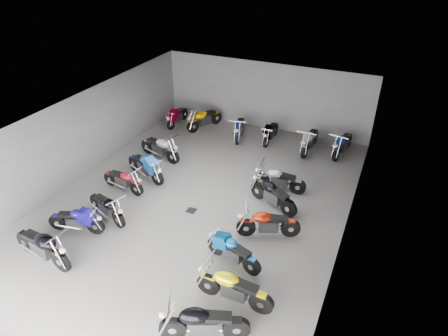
{
  "coord_description": "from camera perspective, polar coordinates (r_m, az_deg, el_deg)",
  "views": [
    {
      "loc": [
        5.56,
        -10.14,
        8.32
      ],
      "look_at": [
        0.54,
        1.06,
        1.0
      ],
      "focal_mm": 32.0,
      "sensor_mm": 36.0,
      "label": 1
    }
  ],
  "objects": [
    {
      "name": "motorcycle_right_d",
      "position": [
        12.6,
        6.26,
        -7.86
      ],
      "size": [
        1.91,
        0.91,
        0.89
      ],
      "rotation": [
        0.0,
        0.0,
        1.97
      ],
      "color": "black",
      "rests_on": "ground"
    },
    {
      "name": "motorcycle_back_d",
      "position": [
        18.28,
        6.68,
        5.13
      ],
      "size": [
        0.38,
        1.92,
        0.84
      ],
      "rotation": [
        0.0,
        0.0,
        3.16
      ],
      "color": "black",
      "rests_on": "ground"
    },
    {
      "name": "motorcycle_left_e",
      "position": [
        15.66,
        -11.12,
        0.26
      ],
      "size": [
        2.04,
        0.89,
        0.94
      ],
      "rotation": [
        0.0,
        0.0,
        -1.94
      ],
      "color": "black",
      "rests_on": "ground"
    },
    {
      "name": "motorcycle_right_a",
      "position": [
        9.9,
        -3.02,
        -21.24
      ],
      "size": [
        2.01,
        1.02,
        0.94
      ],
      "rotation": [
        0.0,
        0.0,
        2.0
      ],
      "color": "black",
      "rests_on": "ground"
    },
    {
      "name": "motorcycle_back_b",
      "position": [
        19.42,
        -2.86,
        7.07
      ],
      "size": [
        0.95,
        2.01,
        0.93
      ],
      "rotation": [
        0.0,
        0.0,
        2.74
      ],
      "color": "black",
      "rests_on": "ground"
    },
    {
      "name": "motorcycle_right_c",
      "position": [
        11.63,
        1.25,
        -11.77
      ],
      "size": [
        1.85,
        0.61,
        0.83
      ],
      "rotation": [
        0.0,
        0.0,
        1.31
      ],
      "color": "black",
      "rests_on": "ground"
    },
    {
      "name": "motorcycle_left_d",
      "position": [
        15.1,
        -14.17,
        -1.67
      ],
      "size": [
        1.85,
        0.43,
        0.81
      ],
      "rotation": [
        0.0,
        0.0,
        -1.69
      ],
      "color": "black",
      "rests_on": "ground"
    },
    {
      "name": "motorcycle_right_b",
      "position": [
        10.59,
        1.34,
        -16.74
      ],
      "size": [
        2.11,
        0.41,
        0.93
      ],
      "rotation": [
        0.0,
        0.0,
        1.56
      ],
      "color": "black",
      "rests_on": "ground"
    },
    {
      "name": "motorcycle_back_f",
      "position": [
        17.76,
        16.58,
        3.33
      ],
      "size": [
        0.54,
        2.07,
        0.92
      ],
      "rotation": [
        0.0,
        0.0,
        2.97
      ],
      "color": "black",
      "rests_on": "ground"
    },
    {
      "name": "motorcycle_back_a",
      "position": [
        19.97,
        -6.72,
        7.4
      ],
      "size": [
        0.37,
        1.9,
        0.83
      ],
      "rotation": [
        0.0,
        0.0,
        3.16
      ],
      "color": "black",
      "rests_on": "ground"
    },
    {
      "name": "motorcycle_left_b",
      "position": [
        13.54,
        -20.33,
        -6.98
      ],
      "size": [
        1.84,
        0.59,
        0.82
      ],
      "rotation": [
        0.0,
        0.0,
        -1.32
      ],
      "color": "black",
      "rests_on": "ground"
    },
    {
      "name": "motorcycle_left_f",
      "position": [
        16.92,
        -9.1,
        2.92
      ],
      "size": [
        2.11,
        0.66,
        0.94
      ],
      "rotation": [
        0.0,
        0.0,
        -1.81
      ],
      "color": "black",
      "rests_on": "ground"
    },
    {
      "name": "motorcycle_left_c",
      "position": [
        13.78,
        -16.37,
        -5.37
      ],
      "size": [
        1.88,
        0.77,
        0.86
      ],
      "rotation": [
        0.0,
        0.0,
        -1.91
      ],
      "color": "black",
      "rests_on": "ground"
    },
    {
      "name": "motorcycle_back_e",
      "position": [
        17.71,
        12.18,
        3.94
      ],
      "size": [
        0.45,
        2.16,
        0.95
      ],
      "rotation": [
        0.0,
        0.0,
        3.09
      ],
      "color": "black",
      "rests_on": "ground"
    },
    {
      "name": "ground",
      "position": [
        14.25,
        -3.74,
        -4.99
      ],
      "size": [
        14.0,
        14.0,
        0.0
      ],
      "primitive_type": "plane",
      "color": "gray",
      "rests_on": "ground"
    },
    {
      "name": "wall_right",
      "position": [
        12.18,
        17.43,
        -4.29
      ],
      "size": [
        0.1,
        14.0,
        3.2
      ],
      "primitive_type": "cube",
      "color": "gray",
      "rests_on": "ground"
    },
    {
      "name": "drain_grate",
      "position": [
        13.89,
        -4.69,
        -6.06
      ],
      "size": [
        0.32,
        0.32,
        0.01
      ],
      "primitive_type": "cube",
      "color": "black",
      "rests_on": "ground"
    },
    {
      "name": "motorcycle_right_f",
      "position": [
        14.76,
        7.86,
        -1.63
      ],
      "size": [
        1.96,
        0.43,
        0.86
      ],
      "rotation": [
        0.0,
        0.0,
        1.67
      ],
      "color": "black",
      "rests_on": "ground"
    },
    {
      "name": "wall_back",
      "position": [
        19.23,
        5.87,
        10.21
      ],
      "size": [
        10.0,
        0.1,
        3.2
      ],
      "primitive_type": "cube",
      "color": "gray",
      "rests_on": "ground"
    },
    {
      "name": "ceiling",
      "position": [
        12.64,
        -4.23,
        6.94
      ],
      "size": [
        10.0,
        14.0,
        0.04
      ],
      "primitive_type": "cube",
      "color": "black",
      "rests_on": "wall_back"
    },
    {
      "name": "wall_left",
      "position": [
        16.11,
        -19.98,
        4.21
      ],
      "size": [
        0.1,
        14.0,
        3.2
      ],
      "primitive_type": "cube",
      "color": "gray",
      "rests_on": "ground"
    },
    {
      "name": "motorcycle_back_c",
      "position": [
        18.46,
        2.2,
        5.74
      ],
      "size": [
        0.67,
        2.05,
        0.92
      ],
      "rotation": [
        0.0,
        0.0,
        3.4
      ],
      "color": "black",
      "rests_on": "ground"
    },
    {
      "name": "motorcycle_left_a",
      "position": [
        12.75,
        -24.52,
        -10.13
      ],
      "size": [
        2.25,
        0.53,
        0.99
      ],
      "rotation": [
        0.0,
        0.0,
        -1.7
      ],
      "color": "black",
      "rests_on": "ground"
    },
    {
      "name": "motorcycle_right_e",
      "position": [
        13.88,
        6.97,
        -3.76
      ],
      "size": [
        1.93,
        0.99,
        0.91
      ],
      "rotation": [
        0.0,
        0.0,
        1.14
      ],
      "color": "black",
      "rests_on": "ground"
    }
  ]
}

